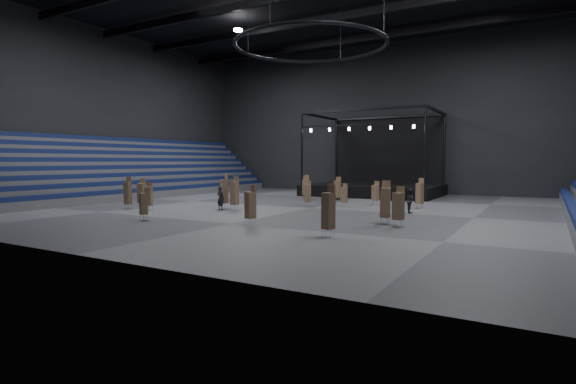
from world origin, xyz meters
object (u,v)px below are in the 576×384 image
Objects in this scene: chair_stack_8 at (305,187)px; chair_stack_10 at (235,193)px; chair_stack_12 at (149,196)px; chair_stack_13 at (224,191)px; chair_stack_5 at (144,203)px; chair_stack_11 at (250,204)px; flight_case_mid at (338,196)px; chair_stack_6 at (398,206)px; chair_stack_9 at (386,202)px; chair_stack_14 at (385,203)px; flight_case_left at (337,194)px; chair_stack_2 at (307,187)px; man_center at (221,198)px; chair_stack_16 at (375,192)px; flight_case_right at (398,196)px; chair_stack_7 at (308,193)px; chair_stack_1 at (128,193)px; chair_stack_3 at (344,194)px; chair_stack_17 at (142,193)px; stage at (376,182)px; crew_member at (411,201)px; chair_stack_15 at (337,189)px; chair_stack_0 at (420,193)px.

chair_stack_10 is at bearing -96.79° from chair_stack_8.
chair_stack_13 reaches higher than chair_stack_12.
chair_stack_5 is 7.57m from chair_stack_11.
flight_case_mid is at bearing 76.41° from chair_stack_10.
chair_stack_9 is at bearing 160.17° from chair_stack_6.
chair_stack_14 is at bearing 95.26° from chair_stack_9.
flight_case_left is at bearing 105.23° from chair_stack_5.
chair_stack_9 is 8.12m from chair_stack_11.
chair_stack_2 is at bearing 42.07° from chair_stack_12.
chair_stack_5 is at bearing 90.90° from man_center.
chair_stack_16 is (-4.30, 10.69, -0.13)m from chair_stack_14.
chair_stack_11 is at bearing -98.10° from flight_case_right.
chair_stack_10 is at bearing -105.55° from chair_stack_7.
flight_case_right is 24.39m from chair_stack_1.
chair_stack_1 is 1.19× the size of chair_stack_12.
chair_stack_5 is at bearing -115.31° from flight_case_right.
flight_case_right is 16.77m from chair_stack_10.
chair_stack_16 is at bearing 57.97° from chair_stack_3.
chair_stack_13 is at bearing 10.97° from chair_stack_17.
flight_case_right is 17.64m from man_center.
chair_stack_6 is 1.56m from chair_stack_14.
chair_stack_10 is at bearing -121.37° from flight_case_right.
stage is 11.49× the size of flight_case_left.
stage is 5.89× the size of chair_stack_6.
chair_stack_10 reaches higher than chair_stack_8.
crew_member is at bearing -62.69° from stage.
flight_case_right is 0.57× the size of chair_stack_11.
chair_stack_10 is 1.25m from man_center.
chair_stack_5 is (-5.94, -28.23, -0.36)m from stage.
chair_stack_2 reaches higher than chair_stack_7.
flight_case_left is 0.68× the size of crew_member.
chair_stack_12 reaches higher than man_center.
chair_stack_15 reaches higher than man_center.
chair_stack_9 is at bearing 179.17° from man_center.
stage is 6.71× the size of chair_stack_16.
crew_member is (19.88, 7.47, -0.38)m from chair_stack_17.
chair_stack_11 is at bearing -82.54° from chair_stack_15.
chair_stack_9 is 0.95× the size of chair_stack_13.
chair_stack_12 is 0.90× the size of chair_stack_14.
chair_stack_5 is 0.79× the size of chair_stack_10.
chair_stack_5 is 0.78× the size of chair_stack_9.
flight_case_right reaches higher than flight_case_left.
chair_stack_0 is 1.02× the size of chair_stack_17.
chair_stack_16 is (1.87, 2.51, 0.08)m from chair_stack_3.
chair_stack_11 is 12.97m from crew_member.
chair_stack_17 is (-7.12, -14.90, 0.06)m from chair_stack_8.
chair_stack_7 is 11.17m from chair_stack_14.
chair_stack_8 reaches higher than flight_case_mid.
stage reaches higher than chair_stack_6.
chair_stack_13 reaches higher than chair_stack_3.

